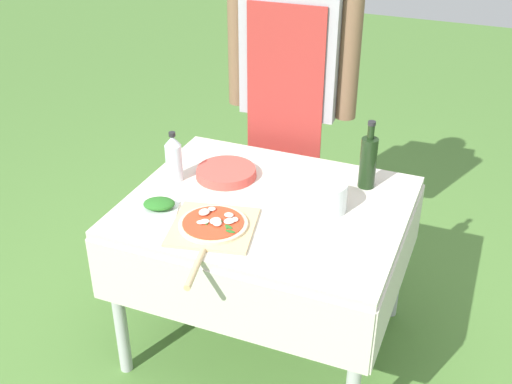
{
  "coord_description": "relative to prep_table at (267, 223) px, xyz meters",
  "views": [
    {
      "loc": [
        0.81,
        -2.12,
        2.11
      ],
      "look_at": [
        -0.05,
        0.0,
        0.79
      ],
      "focal_mm": 45.0,
      "sensor_mm": 36.0,
      "label": 1
    }
  ],
  "objects": [
    {
      "name": "ground_plane",
      "position": [
        0.0,
        0.0,
        -0.65
      ],
      "size": [
        12.0,
        12.0,
        0.0
      ],
      "primitive_type": "plane",
      "color": "#517F38"
    },
    {
      "name": "prep_table",
      "position": [
        0.0,
        0.0,
        0.0
      ],
      "size": [
        1.15,
        0.95,
        0.75
      ],
      "color": "beige",
      "rests_on": "ground"
    },
    {
      "name": "person_cook",
      "position": [
        -0.15,
        0.69,
        0.37
      ],
      "size": [
        0.65,
        0.23,
        1.74
      ],
      "rotation": [
        0.0,
        0.0,
        3.18
      ],
      "color": "#4C4C51",
      "rests_on": "ground"
    },
    {
      "name": "pizza_on_peel",
      "position": [
        -0.12,
        -0.27,
        0.12
      ],
      "size": [
        0.38,
        0.57,
        0.05
      ],
      "rotation": [
        0.0,
        0.0,
        0.21
      ],
      "color": "#D1B27F",
      "rests_on": "prep_table"
    },
    {
      "name": "oil_bottle",
      "position": [
        0.34,
        0.29,
        0.22
      ],
      "size": [
        0.07,
        0.07,
        0.3
      ],
      "color": "black",
      "rests_on": "prep_table"
    },
    {
      "name": "water_bottle",
      "position": [
        -0.45,
        0.03,
        0.21
      ],
      "size": [
        0.07,
        0.07,
        0.23
      ],
      "color": "silver",
      "rests_on": "prep_table"
    },
    {
      "name": "herb_container",
      "position": [
        -0.39,
        -0.21,
        0.12
      ],
      "size": [
        0.18,
        0.16,
        0.05
      ],
      "rotation": [
        0.0,
        0.0,
        0.36
      ],
      "color": "silver",
      "rests_on": "prep_table"
    },
    {
      "name": "mixing_tub",
      "position": [
        0.23,
        0.05,
        0.16
      ],
      "size": [
        0.18,
        0.18,
        0.12
      ],
      "primitive_type": "cylinder",
      "color": "silver",
      "rests_on": "prep_table"
    },
    {
      "name": "plate_stack",
      "position": [
        -0.25,
        0.14,
        0.12
      ],
      "size": [
        0.27,
        0.27,
        0.04
      ],
      "color": "#DB4C42",
      "rests_on": "prep_table"
    }
  ]
}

